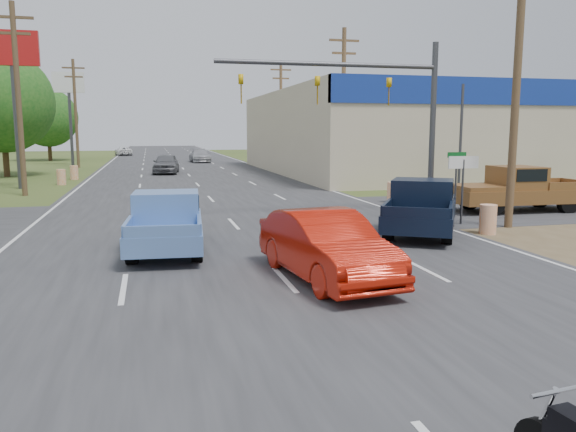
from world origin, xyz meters
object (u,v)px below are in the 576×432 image
object	(u,v)px
distant_car_grey	(166,164)
distant_car_white	(123,151)
brown_pickup	(515,189)
distant_car_silver	(200,156)
navy_pickup	(422,206)
red_convertible	(326,247)
blue_pickup	(167,221)

from	to	relation	value
distant_car_grey	distant_car_white	bearing A→B (deg)	104.11
brown_pickup	distant_car_silver	size ratio (longest dim) A/B	1.19
distant_car_grey	distant_car_white	xyz separation A→B (m)	(-4.84, 36.36, -0.20)
brown_pickup	distant_car_white	distance (m)	64.83
distant_car_grey	distant_car_white	size ratio (longest dim) A/B	1.09
navy_pickup	distant_car_grey	xyz separation A→B (m)	(-7.62, 29.44, -0.12)
brown_pickup	distant_car_grey	world-z (taller)	brown_pickup
red_convertible	navy_pickup	size ratio (longest dim) A/B	0.83
brown_pickup	distant_car_grey	distance (m)	29.22
brown_pickup	distant_car_white	bearing A→B (deg)	18.57
brown_pickup	distant_car_grey	xyz separation A→B (m)	(-13.91, 25.69, -0.17)
blue_pickup	red_convertible	bearing A→B (deg)	-46.75
distant_car_silver	distant_car_white	world-z (taller)	distant_car_silver
brown_pickup	distant_car_grey	size ratio (longest dim) A/B	1.25
blue_pickup	distant_car_white	bearing A→B (deg)	97.59
red_convertible	distant_car_white	distance (m)	71.25
distant_car_white	distant_car_silver	bearing A→B (deg)	104.28
brown_pickup	distant_car_white	xyz separation A→B (m)	(-18.75, 62.06, -0.38)
distant_car_grey	distant_car_silver	xyz separation A→B (m)	(4.14, 16.27, -0.08)
navy_pickup	distant_car_grey	distance (m)	30.41
navy_pickup	brown_pickup	world-z (taller)	brown_pickup
navy_pickup	distant_car_grey	size ratio (longest dim) A/B	1.23
red_convertible	distant_car_silver	distance (m)	50.79
blue_pickup	distant_car_grey	bearing A→B (deg)	92.53
distant_car_white	red_convertible	bearing A→B (deg)	86.19
blue_pickup	distant_car_grey	distance (m)	30.24
distant_car_grey	distant_car_silver	size ratio (longest dim) A/B	0.95
distant_car_white	blue_pickup	bearing A→B (deg)	83.61
red_convertible	navy_pickup	distance (m)	7.13
distant_car_white	brown_pickup	bearing A→B (deg)	97.01
blue_pickup	distant_car_silver	xyz separation A→B (m)	(5.01, 46.49, -0.14)
red_convertible	blue_pickup	distance (m)	5.50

